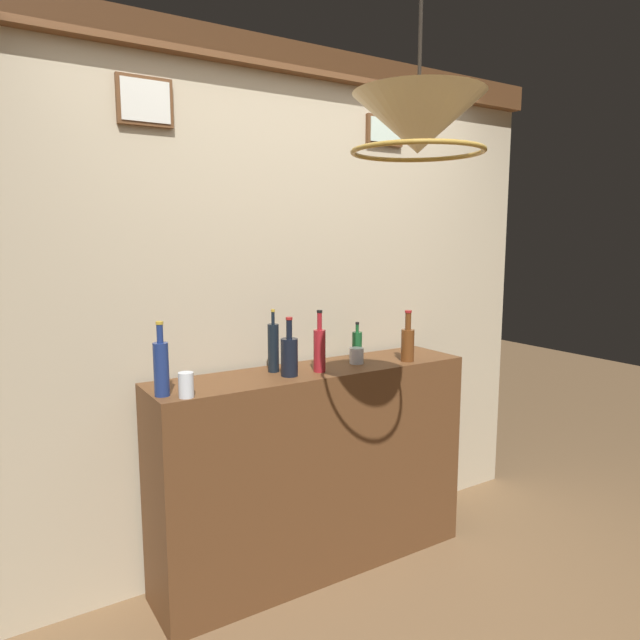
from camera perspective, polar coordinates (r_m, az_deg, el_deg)
panelled_rear_partition at (r=3.00m, az=-3.23°, el=2.62°), size 3.26×0.15×2.62m
bar_shelf_unit at (r=3.00m, az=-0.53°, el=-14.62°), size 1.64×0.38×1.04m
liquor_bottle_amaro at (r=2.76m, az=-0.05°, el=-2.87°), size 0.06×0.06×0.30m
liquor_bottle_bourbon at (r=2.68m, az=-3.06°, el=-3.53°), size 0.08×0.08×0.28m
liquor_bottle_port at (r=2.76m, az=-4.65°, el=-2.70°), size 0.05×0.05×0.30m
liquor_bottle_rye at (r=3.05m, az=3.70°, el=-2.47°), size 0.05×0.05×0.20m
liquor_bottle_tequila at (r=2.43m, az=-15.48°, el=-4.51°), size 0.06×0.06×0.31m
liquor_bottle_whiskey at (r=3.02m, az=8.69°, el=-2.22°), size 0.07×0.07×0.27m
glass_tumbler_rocks at (r=2.95m, az=3.64°, el=-3.55°), size 0.07×0.07×0.08m
glass_tumbler_highball at (r=2.40m, az=-13.15°, el=-6.29°), size 0.06×0.06×0.10m
pendant_lamp at (r=1.98m, az=9.71°, el=18.48°), size 0.44×0.44×0.62m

